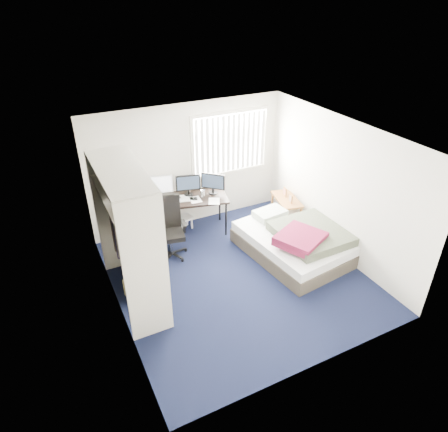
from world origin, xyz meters
The scene contains 10 objects.
ground centered at (0.00, 0.00, 0.00)m, with size 4.20×4.20×0.00m, color black.
room_shell centered at (0.00, 0.00, 1.51)m, with size 4.20×4.20×4.20m.
window_assembly centered at (0.90, 2.04, 1.60)m, with size 1.72×0.09×1.32m.
closet centered at (-1.67, 0.27, 1.35)m, with size 0.64×1.84×2.22m.
desk centered at (-0.20, 1.75, 0.79)m, with size 1.68×1.08×1.22m.
office_chair centered at (-0.79, 1.15, 0.45)m, with size 0.64×0.64×1.18m.
footstool centered at (-0.24, 1.85, 0.21)m, with size 0.38×0.33×0.27m.
nightstand centered at (1.75, 1.15, 0.50)m, with size 0.57×0.89×0.74m.
bed centered at (1.27, 0.11, 0.28)m, with size 1.72×2.15×0.66m.
pine_box centered at (-1.65, 0.29, 0.15)m, with size 0.40×0.30×0.30m, color tan.
Camera 1 is at (-2.64, -4.75, 4.37)m, focal length 32.00 mm.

